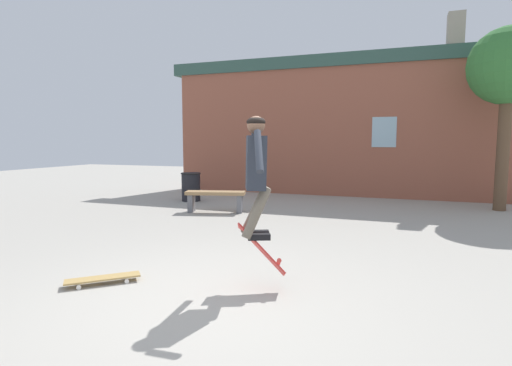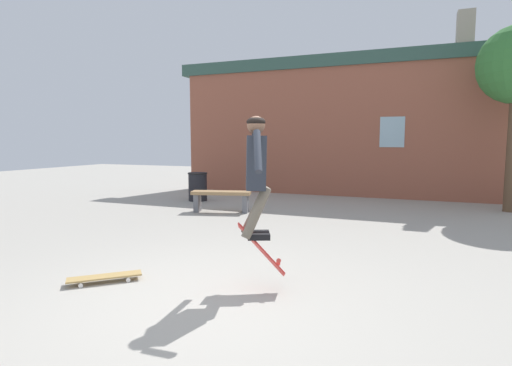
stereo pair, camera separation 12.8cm
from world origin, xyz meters
name	(u,v)px [view 2 (the right image)]	position (x,y,z in m)	size (l,w,h in m)	color
ground_plane	(215,298)	(0.00, 0.00, 0.00)	(40.00, 40.00, 0.00)	#A39E93
building_backdrop	(347,123)	(0.03, 8.96, 2.29)	(11.55, 0.52, 5.31)	#93513D
park_bench	(221,197)	(-2.35, 4.87, 0.36)	(1.49, 0.75, 0.52)	#99754C
trash_bin	(198,186)	(-3.82, 6.30, 0.43)	(0.57, 0.57, 0.82)	black
skater	(256,167)	(0.29, 0.50, 1.44)	(0.56, 1.12, 1.43)	#282D38
skateboard_flipping	(261,249)	(0.37, 0.47, 0.47)	(0.67, 0.27, 0.63)	red
skateboard_resting	(105,277)	(-1.49, -0.06, 0.07)	(0.77, 0.73, 0.08)	#AD894C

